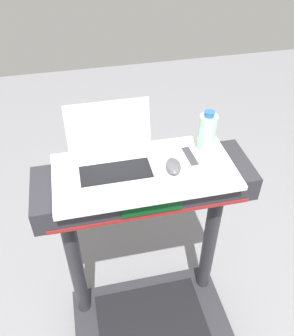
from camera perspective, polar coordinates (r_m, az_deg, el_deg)
desk_board at (r=1.45m, az=-0.43°, el=-0.56°), size 0.72×0.36×0.02m
laptop at (r=1.43m, az=-5.36°, el=1.78°), size 0.34×0.27×0.23m
computer_mouse at (r=1.44m, az=4.18°, el=0.30°), size 0.07×0.11×0.03m
water_bottle at (r=1.51m, az=9.43°, el=5.44°), size 0.07×0.07×0.19m
tv_remote at (r=1.49m, az=6.75°, el=1.57°), size 0.05×0.16×0.02m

